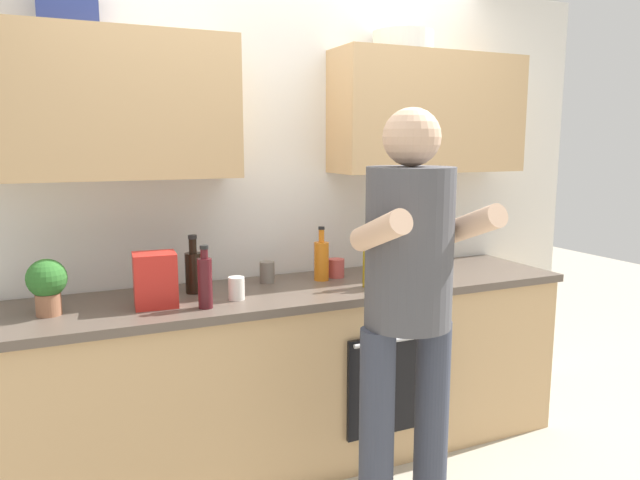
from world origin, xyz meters
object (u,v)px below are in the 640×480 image
object	(u,v)px
bottle_wine	(205,281)
bottle_hotsauce	(396,260)
potted_herb	(47,283)
cup_coffee	(237,288)
grocery_bag_crisps	(155,280)
cup_ceramic	(336,268)
bottle_soda	(410,256)
bottle_vinegar	(387,252)
bottle_soy	(194,270)
bottle_juice	(321,260)
cup_stoneware	(267,272)
person_standing	(409,293)
bottle_oil	(368,262)

from	to	relation	value
bottle_wine	bottle_hotsauce	world-z (taller)	bottle_hotsauce
potted_herb	bottle_wine	bearing A→B (deg)	-14.49
cup_coffee	grocery_bag_crisps	distance (m)	0.36
bottle_hotsauce	cup_ceramic	xyz separation A→B (m)	(-0.18, 0.31, -0.09)
bottle_wine	bottle_soda	size ratio (longest dim) A/B	0.99
bottle_vinegar	bottle_hotsauce	size ratio (longest dim) A/B	1.01
bottle_soy	bottle_hotsauce	distance (m)	0.99
bottle_hotsauce	bottle_juice	world-z (taller)	bottle_hotsauce
cup_stoneware	cup_coffee	bearing A→B (deg)	-132.31
cup_stoneware	person_standing	bearing A→B (deg)	-74.30
person_standing	bottle_soda	bearing A→B (deg)	56.97
bottle_soda	cup_stoneware	world-z (taller)	bottle_soda
bottle_juice	cup_stoneware	xyz separation A→B (m)	(-0.28, 0.07, -0.05)
bottle_soy	cup_stoneware	bearing A→B (deg)	8.31
bottle_soy	grocery_bag_crisps	bearing A→B (deg)	-140.52
bottle_soy	cup_coffee	xyz separation A→B (m)	(0.15, -0.20, -0.06)
bottle_soda	bottle_vinegar	bearing A→B (deg)	158.42
bottle_wine	cup_ceramic	xyz separation A→B (m)	(0.78, 0.31, -0.07)
person_standing	bottle_oil	distance (m)	0.65
bottle_vinegar	bottle_juice	world-z (taller)	bottle_vinegar
potted_herb	bottle_juice	bearing A→B (deg)	5.10
cup_stoneware	potted_herb	bearing A→B (deg)	-169.93
bottle_hotsauce	cup_ceramic	bearing A→B (deg)	119.73
bottle_oil	potted_herb	world-z (taller)	bottle_oil
bottle_juice	bottle_soda	bearing A→B (deg)	-16.11
bottle_soda	potted_herb	distance (m)	1.76
cup_stoneware	bottle_soda	bearing A→B (deg)	-15.07
cup_stoneware	bottle_oil	bearing A→B (deg)	-34.67
bottle_vinegar	bottle_soda	bearing A→B (deg)	-21.58
bottle_oil	cup_stoneware	size ratio (longest dim) A/B	2.85
bottle_wine	grocery_bag_crisps	world-z (taller)	bottle_wine
bottle_wine	cup_coffee	distance (m)	0.19
cup_stoneware	cup_ceramic	world-z (taller)	cup_stoneware
grocery_bag_crisps	bottle_soda	bearing A→B (deg)	1.16
bottle_wine	cup_ceramic	size ratio (longest dim) A/B	2.80
bottle_vinegar	bottle_hotsauce	world-z (taller)	bottle_vinegar
bottle_wine	bottle_vinegar	bearing A→B (deg)	10.54
bottle_wine	bottle_oil	world-z (taller)	bottle_oil
bottle_soy	bottle_wine	xyz separation A→B (m)	(-0.01, -0.29, 0.01)
bottle_oil	bottle_vinegar	world-z (taller)	bottle_vinegar
cup_stoneware	bottle_hotsauce	bearing A→B (deg)	-31.94
bottle_vinegar	grocery_bag_crisps	size ratio (longest dim) A/B	1.34
person_standing	bottle_wine	world-z (taller)	person_standing
person_standing	bottle_juice	xyz separation A→B (m)	(0.02, 0.86, -0.02)
bottle_soy	grocery_bag_crisps	size ratio (longest dim) A/B	1.18
bottle_oil	bottle_hotsauce	size ratio (longest dim) A/B	0.99
potted_herb	bottle_oil	bearing A→B (deg)	-4.52
cup_coffee	grocery_bag_crisps	bearing A→B (deg)	174.11
bottle_vinegar	cup_coffee	size ratio (longest dim) A/B	3.02
bottle_vinegar	potted_herb	bearing A→B (deg)	-178.99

